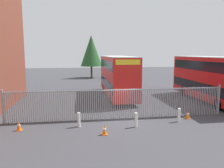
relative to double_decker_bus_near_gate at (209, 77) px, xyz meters
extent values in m
plane|color=#3D3D42|center=(-9.69, 3.59, -2.42)|extent=(100.00, 100.00, 0.00)
cylinder|color=gray|center=(-17.70, -4.41, -1.32)|extent=(0.06, 0.06, 2.20)
cylinder|color=gray|center=(-17.56, -4.41, -1.32)|extent=(0.06, 0.06, 2.20)
cylinder|color=gray|center=(-17.42, -4.41, -1.32)|extent=(0.06, 0.06, 2.20)
cylinder|color=gray|center=(-17.28, -4.41, -1.32)|extent=(0.06, 0.06, 2.20)
cylinder|color=gray|center=(-17.14, -4.41, -1.32)|extent=(0.06, 0.06, 2.20)
cylinder|color=gray|center=(-17.00, -4.41, -1.32)|extent=(0.06, 0.06, 2.20)
cylinder|color=gray|center=(-16.86, -4.41, -1.32)|extent=(0.06, 0.06, 2.20)
cylinder|color=gray|center=(-16.72, -4.41, -1.32)|extent=(0.06, 0.06, 2.20)
cylinder|color=gray|center=(-16.58, -4.41, -1.32)|extent=(0.06, 0.06, 2.20)
cylinder|color=gray|center=(-16.44, -4.41, -1.32)|extent=(0.06, 0.06, 2.20)
cylinder|color=gray|center=(-16.30, -4.41, -1.32)|extent=(0.06, 0.06, 2.20)
cylinder|color=gray|center=(-16.16, -4.41, -1.32)|extent=(0.06, 0.06, 2.20)
cylinder|color=gray|center=(-16.02, -4.41, -1.32)|extent=(0.06, 0.06, 2.20)
cylinder|color=gray|center=(-15.88, -4.41, -1.32)|extent=(0.06, 0.06, 2.20)
cylinder|color=gray|center=(-15.74, -4.41, -1.32)|extent=(0.06, 0.06, 2.20)
cylinder|color=gray|center=(-15.60, -4.41, -1.32)|extent=(0.06, 0.06, 2.20)
cylinder|color=gray|center=(-15.46, -4.41, -1.32)|extent=(0.06, 0.06, 2.20)
cylinder|color=gray|center=(-15.32, -4.41, -1.32)|extent=(0.06, 0.06, 2.20)
cylinder|color=gray|center=(-15.18, -4.41, -1.32)|extent=(0.06, 0.06, 2.20)
cylinder|color=gray|center=(-15.04, -4.41, -1.32)|extent=(0.06, 0.06, 2.20)
cylinder|color=gray|center=(-14.90, -4.41, -1.32)|extent=(0.06, 0.06, 2.20)
cylinder|color=gray|center=(-14.76, -4.41, -1.32)|extent=(0.06, 0.06, 2.20)
cylinder|color=gray|center=(-14.62, -4.41, -1.32)|extent=(0.06, 0.06, 2.20)
cylinder|color=gray|center=(-14.48, -4.41, -1.32)|extent=(0.06, 0.06, 2.20)
cylinder|color=gray|center=(-14.34, -4.41, -1.32)|extent=(0.06, 0.06, 2.20)
cylinder|color=gray|center=(-14.20, -4.41, -1.32)|extent=(0.06, 0.06, 2.20)
cylinder|color=gray|center=(-14.06, -4.41, -1.32)|extent=(0.06, 0.06, 2.20)
cylinder|color=gray|center=(-13.92, -4.41, -1.32)|extent=(0.06, 0.06, 2.20)
cylinder|color=gray|center=(-13.78, -4.41, -1.32)|extent=(0.06, 0.06, 2.20)
cylinder|color=gray|center=(-13.64, -4.41, -1.32)|extent=(0.06, 0.06, 2.20)
cylinder|color=gray|center=(-13.50, -4.41, -1.32)|extent=(0.06, 0.06, 2.20)
cylinder|color=gray|center=(-13.36, -4.41, -1.32)|extent=(0.06, 0.06, 2.20)
cylinder|color=gray|center=(-13.22, -4.41, -1.32)|extent=(0.06, 0.06, 2.20)
cylinder|color=gray|center=(-13.08, -4.41, -1.32)|extent=(0.06, 0.06, 2.20)
cylinder|color=gray|center=(-12.94, -4.41, -1.32)|extent=(0.06, 0.06, 2.20)
cylinder|color=gray|center=(-12.80, -4.41, -1.32)|extent=(0.06, 0.06, 2.20)
cylinder|color=gray|center=(-12.66, -4.41, -1.32)|extent=(0.06, 0.06, 2.20)
cylinder|color=gray|center=(-12.52, -4.41, -1.32)|extent=(0.06, 0.06, 2.20)
cylinder|color=gray|center=(-12.38, -4.41, -1.32)|extent=(0.06, 0.06, 2.20)
cylinder|color=gray|center=(-12.24, -4.41, -1.32)|extent=(0.06, 0.06, 2.20)
cylinder|color=gray|center=(-12.11, -4.41, -1.32)|extent=(0.06, 0.06, 2.20)
cylinder|color=gray|center=(-11.97, -4.41, -1.32)|extent=(0.06, 0.06, 2.20)
cylinder|color=gray|center=(-11.83, -4.41, -1.32)|extent=(0.06, 0.06, 2.20)
cylinder|color=gray|center=(-11.69, -4.41, -1.32)|extent=(0.06, 0.06, 2.20)
cylinder|color=gray|center=(-11.55, -4.41, -1.32)|extent=(0.06, 0.06, 2.20)
cylinder|color=gray|center=(-11.41, -4.41, -1.32)|extent=(0.06, 0.06, 2.20)
cylinder|color=gray|center=(-11.27, -4.41, -1.32)|extent=(0.06, 0.06, 2.20)
cylinder|color=gray|center=(-11.13, -4.41, -1.32)|extent=(0.06, 0.06, 2.20)
cylinder|color=gray|center=(-10.99, -4.41, -1.32)|extent=(0.06, 0.06, 2.20)
cylinder|color=gray|center=(-10.85, -4.41, -1.32)|extent=(0.06, 0.06, 2.20)
cylinder|color=gray|center=(-10.71, -4.41, -1.32)|extent=(0.06, 0.06, 2.20)
cylinder|color=gray|center=(-10.57, -4.41, -1.32)|extent=(0.06, 0.06, 2.20)
cylinder|color=gray|center=(-10.43, -4.41, -1.32)|extent=(0.06, 0.06, 2.20)
cylinder|color=gray|center=(-10.29, -4.41, -1.32)|extent=(0.06, 0.06, 2.20)
cylinder|color=gray|center=(-10.15, -4.41, -1.32)|extent=(0.06, 0.06, 2.20)
cylinder|color=gray|center=(-10.01, -4.41, -1.32)|extent=(0.06, 0.06, 2.20)
cylinder|color=gray|center=(-9.87, -4.41, -1.32)|extent=(0.06, 0.06, 2.20)
cylinder|color=gray|center=(-9.73, -4.41, -1.32)|extent=(0.06, 0.06, 2.20)
cylinder|color=gray|center=(-9.59, -4.41, -1.32)|extent=(0.06, 0.06, 2.20)
cylinder|color=gray|center=(-9.45, -4.41, -1.32)|extent=(0.06, 0.06, 2.20)
cylinder|color=gray|center=(-9.31, -4.41, -1.32)|extent=(0.06, 0.06, 2.20)
cylinder|color=gray|center=(-9.17, -4.41, -1.32)|extent=(0.06, 0.06, 2.20)
cylinder|color=gray|center=(-9.03, -4.41, -1.32)|extent=(0.06, 0.06, 2.20)
cylinder|color=gray|center=(-8.89, -4.41, -1.32)|extent=(0.06, 0.06, 2.20)
cylinder|color=gray|center=(-8.75, -4.41, -1.32)|extent=(0.06, 0.06, 2.20)
cylinder|color=gray|center=(-8.61, -4.41, -1.32)|extent=(0.06, 0.06, 2.20)
cylinder|color=gray|center=(-8.47, -4.41, -1.32)|extent=(0.06, 0.06, 2.20)
cylinder|color=gray|center=(-8.33, -4.41, -1.32)|extent=(0.06, 0.06, 2.20)
cylinder|color=gray|center=(-8.19, -4.41, -1.32)|extent=(0.06, 0.06, 2.20)
cylinder|color=gray|center=(-8.05, -4.41, -1.32)|extent=(0.06, 0.06, 2.20)
cylinder|color=gray|center=(-7.91, -4.41, -1.32)|extent=(0.06, 0.06, 2.20)
cylinder|color=gray|center=(-7.77, -4.41, -1.32)|extent=(0.06, 0.06, 2.20)
cylinder|color=gray|center=(-7.63, -4.41, -1.32)|extent=(0.06, 0.06, 2.20)
cylinder|color=gray|center=(-7.49, -4.41, -1.32)|extent=(0.06, 0.06, 2.20)
cylinder|color=gray|center=(-7.35, -4.41, -1.32)|extent=(0.06, 0.06, 2.20)
cylinder|color=gray|center=(-7.21, -4.41, -1.32)|extent=(0.06, 0.06, 2.20)
cylinder|color=gray|center=(-7.07, -4.41, -1.32)|extent=(0.06, 0.06, 2.20)
cylinder|color=gray|center=(-6.93, -4.41, -1.32)|extent=(0.06, 0.06, 2.20)
cylinder|color=gray|center=(-6.79, -4.41, -1.32)|extent=(0.06, 0.06, 2.20)
cylinder|color=gray|center=(-6.65, -4.41, -1.32)|extent=(0.06, 0.06, 2.20)
cylinder|color=gray|center=(-6.51, -4.41, -1.32)|extent=(0.06, 0.06, 2.20)
cylinder|color=gray|center=(-6.37, -4.41, -1.32)|extent=(0.06, 0.06, 2.20)
cylinder|color=gray|center=(-6.23, -4.41, -1.32)|extent=(0.06, 0.06, 2.20)
cylinder|color=gray|center=(-6.09, -4.41, -1.32)|extent=(0.06, 0.06, 2.20)
cylinder|color=gray|center=(-5.95, -4.41, -1.32)|extent=(0.06, 0.06, 2.20)
cylinder|color=gray|center=(-5.81, -4.41, -1.32)|extent=(0.06, 0.06, 2.20)
cylinder|color=gray|center=(-5.67, -4.41, -1.32)|extent=(0.06, 0.06, 2.20)
cylinder|color=gray|center=(-5.53, -4.41, -1.32)|extent=(0.06, 0.06, 2.20)
cylinder|color=gray|center=(-5.39, -4.41, -1.32)|extent=(0.06, 0.06, 2.20)
cylinder|color=gray|center=(-5.25, -4.41, -1.32)|extent=(0.06, 0.06, 2.20)
cylinder|color=gray|center=(-5.11, -4.41, -1.32)|extent=(0.06, 0.06, 2.20)
cylinder|color=gray|center=(-4.97, -4.41, -1.32)|extent=(0.06, 0.06, 2.20)
cylinder|color=gray|center=(-4.83, -4.41, -1.32)|extent=(0.06, 0.06, 2.20)
cylinder|color=gray|center=(-4.69, -4.41, -1.32)|extent=(0.06, 0.06, 2.20)
cylinder|color=gray|center=(-4.55, -4.41, -1.32)|extent=(0.06, 0.06, 2.20)
cylinder|color=gray|center=(-4.41, -4.41, -1.32)|extent=(0.06, 0.06, 2.20)
cylinder|color=gray|center=(-4.27, -4.41, -1.32)|extent=(0.06, 0.06, 2.20)
cylinder|color=gray|center=(-4.13, -4.41, -1.32)|extent=(0.06, 0.06, 2.20)
cylinder|color=gray|center=(-3.99, -4.41, -1.32)|extent=(0.06, 0.06, 2.20)
cylinder|color=gray|center=(-3.85, -4.41, -1.32)|extent=(0.06, 0.06, 2.20)
cylinder|color=gray|center=(-3.71, -4.41, -1.32)|extent=(0.06, 0.06, 2.20)
cylinder|color=gray|center=(-3.57, -4.41, -1.32)|extent=(0.06, 0.06, 2.20)
cylinder|color=gray|center=(-3.43, -4.41, -1.32)|extent=(0.06, 0.06, 2.20)
cylinder|color=gray|center=(-3.29, -4.41, -1.32)|extent=(0.06, 0.06, 2.20)
cylinder|color=gray|center=(-3.15, -4.41, -1.32)|extent=(0.06, 0.06, 2.20)
cylinder|color=gray|center=(-3.01, -4.41, -1.32)|extent=(0.06, 0.06, 2.20)
cylinder|color=gray|center=(-2.87, -4.41, -1.32)|extent=(0.06, 0.06, 2.20)
cylinder|color=gray|center=(-2.73, -4.41, -1.32)|extent=(0.06, 0.06, 2.20)
cylinder|color=gray|center=(-2.59, -4.41, -1.32)|extent=(0.06, 0.06, 2.20)
cylinder|color=gray|center=(-2.45, -4.41, -1.32)|extent=(0.06, 0.06, 2.20)
cylinder|color=gray|center=(-2.31, -4.41, -1.32)|extent=(0.06, 0.06, 2.20)
cylinder|color=gray|center=(-2.17, -4.41, -1.32)|extent=(0.06, 0.06, 2.20)
cylinder|color=gray|center=(-2.03, -4.41, -1.32)|extent=(0.06, 0.06, 2.20)
cylinder|color=gray|center=(-1.89, -4.41, -1.32)|extent=(0.06, 0.06, 2.20)
cylinder|color=gray|center=(-9.80, -4.41, -0.30)|extent=(15.81, 0.07, 0.07)
cylinder|color=gray|center=(-17.70, -4.41, -1.25)|extent=(0.14, 0.14, 2.35)
cylinder|color=gray|center=(-1.89, -4.41, -1.25)|extent=(0.14, 0.14, 2.35)
cube|color=red|center=(0.00, 0.01, -0.07)|extent=(2.50, 10.80, 4.00)
cube|color=black|center=(0.00, 0.01, -0.87)|extent=(2.54, 10.37, 0.90)
cube|color=black|center=(0.00, 0.01, 1.13)|extent=(2.54, 10.37, 0.90)
cube|color=silver|center=(0.00, 0.01, 1.96)|extent=(2.50, 10.80, 0.08)
cylinder|color=black|center=(-1.10, -3.34, -1.90)|extent=(0.30, 1.04, 1.04)
cylinder|color=black|center=(-1.10, 2.98, -1.90)|extent=(0.30, 1.04, 1.04)
cylinder|color=black|center=(1.10, 2.98, -1.90)|extent=(0.30, 1.04, 1.04)
cube|color=red|center=(-8.49, 3.83, -0.07)|extent=(2.50, 10.80, 4.00)
cube|color=black|center=(-8.49, 3.83, -0.87)|extent=(2.54, 10.37, 0.90)
cube|color=black|center=(-8.49, 3.83, 1.13)|extent=(2.54, 10.37, 0.90)
cube|color=yellow|center=(-8.49, -1.52, 1.58)|extent=(2.12, 0.12, 0.44)
cube|color=silver|center=(-8.49, 3.83, 1.96)|extent=(2.50, 10.80, 0.08)
cylinder|color=black|center=(-9.59, 0.49, -1.90)|extent=(0.30, 1.04, 1.04)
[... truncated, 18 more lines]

